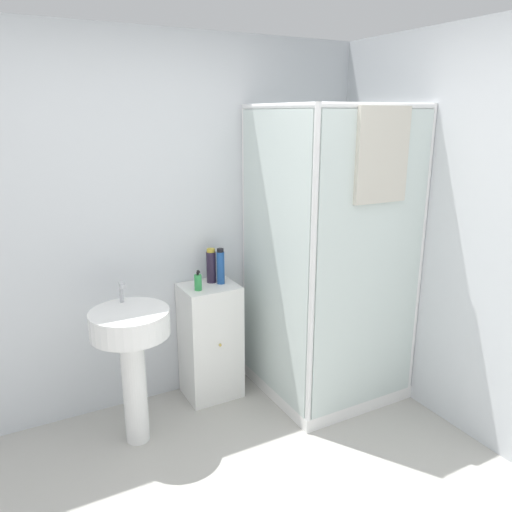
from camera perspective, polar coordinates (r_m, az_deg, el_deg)
name	(u,v)px	position (r m, az deg, el deg)	size (l,w,h in m)	color
wall_back	(137,228)	(3.41, -13.42, 3.09)	(6.40, 0.06, 2.50)	silver
shower_enclosure	(326,321)	(3.61, 7.96, -7.39)	(0.91, 0.94, 2.05)	white
vanity_cabinet	(210,341)	(3.63, -5.23, -9.65)	(0.38, 0.34, 0.84)	white
sink	(131,344)	(3.12, -14.05, -9.74)	(0.47, 0.47, 1.00)	white
soap_dispenser	(198,282)	(3.37, -6.64, -2.97)	(0.05, 0.05, 0.14)	green
shampoo_bottle_tall_black	(211,266)	(3.50, -5.14, -1.14)	(0.07, 0.07, 0.24)	#281E33
shampoo_bottle_blue	(221,267)	(3.47, -4.07, -1.22)	(0.05, 0.05, 0.25)	#1E4C93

